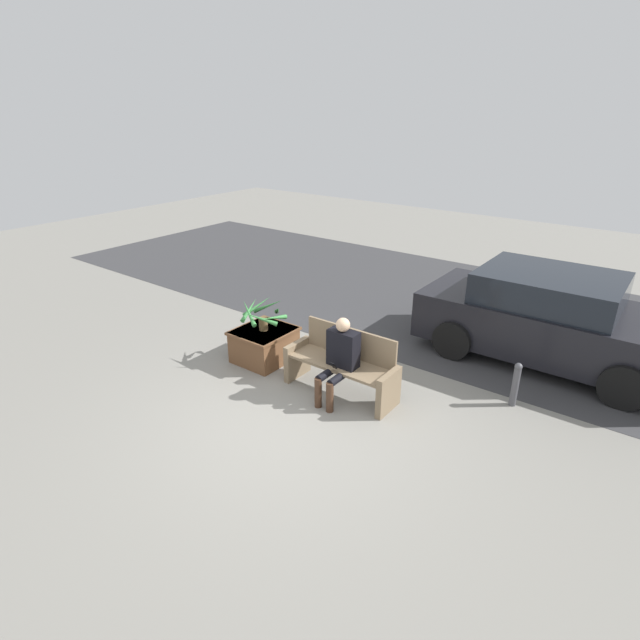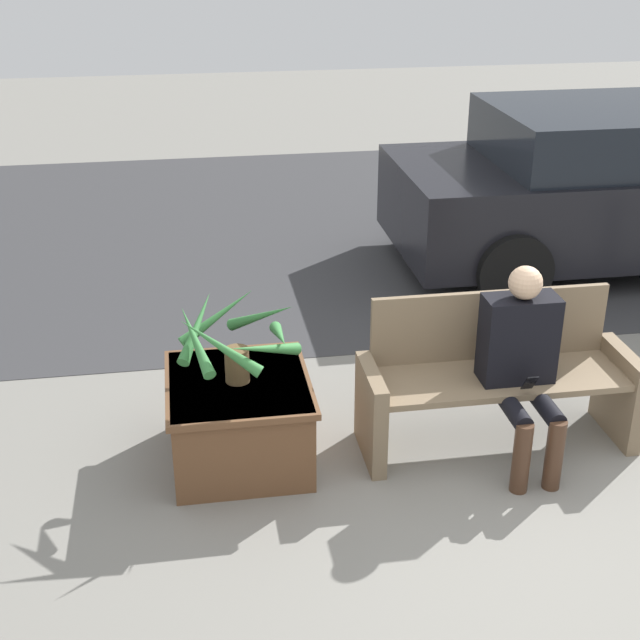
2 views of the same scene
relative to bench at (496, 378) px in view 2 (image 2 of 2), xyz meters
name	(u,v)px [view 2 (image 2 of 2)]	position (x,y,z in m)	size (l,w,h in m)	color
ground_plane	(542,542)	(-0.06, -1.01, -0.44)	(30.00, 30.00, 0.00)	gray
road_surface	(351,223)	(-0.06, 4.28, -0.43)	(20.00, 6.00, 0.01)	#38383A
bench	(496,378)	(0.00, 0.00, 0.00)	(1.69, 0.55, 0.94)	#7A664C
person_seated	(522,356)	(0.07, -0.19, 0.24)	(0.44, 0.61, 1.22)	black
planter_box	(239,417)	(-1.58, 0.05, -0.15)	(0.85, 0.92, 0.54)	brown
potted_plant	(234,338)	(-1.59, 0.05, 0.38)	(0.73, 0.75, 0.50)	brown
parked_car	(609,187)	(2.07, 2.84, 0.29)	(4.00, 1.98, 1.46)	black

